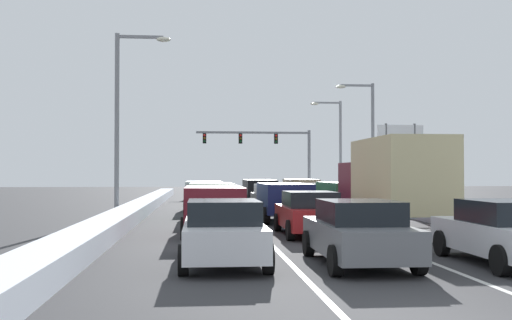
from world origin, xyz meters
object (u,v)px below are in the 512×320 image
at_px(suv_green_left_lane_third, 211,198).
at_px(suv_black_center_lane_fifth, 259,189).
at_px(roadside_sign_right, 400,145).
at_px(sedan_silver_right_lane_fourth, 317,196).
at_px(suv_navy_center_lane_third, 284,198).
at_px(box_truck_right_lane_second, 393,179).
at_px(sedan_charcoal_center_lane_fourth, 270,197).
at_px(street_lamp_left_mid, 124,108).
at_px(sedan_tan_left_lane_fifth, 206,194).
at_px(sedan_red_center_lane_second, 309,213).
at_px(traffic_light_gantry, 269,145).
at_px(sedan_gray_center_lane_nearest, 358,232).
at_px(suv_tan_right_lane_fifth, 301,188).
at_px(suv_silver_left_lane_fourth, 204,193).
at_px(sedan_white_left_lane_nearest, 223,232).
at_px(suv_maroon_left_lane_second, 214,205).
at_px(sedan_white_right_lane_nearest, 505,232).
at_px(suv_green_right_lane_third, 345,195).
at_px(street_lamp_right_near, 368,132).
at_px(street_lamp_right_mid, 336,140).

bearing_deg(suv_green_left_lane_third, suv_black_center_lane_fifth, 75.07).
relative_size(suv_black_center_lane_fifth, roadside_sign_right, 0.89).
relative_size(sedan_silver_right_lane_fourth, roadside_sign_right, 0.82).
bearing_deg(suv_navy_center_lane_third, box_truck_right_lane_second, -55.43).
bearing_deg(sedan_charcoal_center_lane_fourth, street_lamp_left_mid, -150.77).
bearing_deg(sedan_tan_left_lane_fifth, sedan_red_center_lane_second, -80.35).
xyz_separation_m(traffic_light_gantry, street_lamp_left_mid, (-10.24, -27.87, 0.51)).
xyz_separation_m(sedan_gray_center_lane_nearest, suv_black_center_lane_fifth, (0.32, 26.91, 0.25)).
xyz_separation_m(suv_tan_right_lane_fifth, street_lamp_left_mid, (-10.84, -13.58, 4.23)).
xyz_separation_m(suv_tan_right_lane_fifth, sedan_charcoal_center_lane_fourth, (-3.31, -9.37, -0.25)).
height_order(suv_silver_left_lane_fourth, roadside_sign_right, roadside_sign_right).
bearing_deg(sedan_white_left_lane_nearest, suv_maroon_left_lane_second, 90.60).
relative_size(sedan_red_center_lane_second, suv_maroon_left_lane_second, 0.92).
xyz_separation_m(suv_tan_right_lane_fifth, suv_silver_left_lane_fourth, (-6.99, -9.39, 0.00)).
bearing_deg(sedan_white_right_lane_nearest, suv_tan_right_lane_fifth, 89.82).
height_order(sedan_silver_right_lane_fourth, suv_black_center_lane_fifth, suv_black_center_lane_fifth).
xyz_separation_m(street_lamp_left_mid, roadside_sign_right, (17.25, 10.74, -1.23)).
bearing_deg(box_truck_right_lane_second, suv_silver_left_lane_fourth, 119.70).
relative_size(sedan_red_center_lane_second, roadside_sign_right, 0.82).
distance_m(suv_navy_center_lane_third, suv_silver_left_lane_fourth, 7.90).
relative_size(suv_tan_right_lane_fifth, sedan_gray_center_lane_nearest, 1.09).
height_order(sedan_white_right_lane_nearest, sedan_tan_left_lane_fifth, same).
relative_size(suv_green_right_lane_third, suv_black_center_lane_fifth, 1.00).
height_order(sedan_silver_right_lane_fourth, sedan_gray_center_lane_nearest, same).
bearing_deg(sedan_red_center_lane_second, suv_black_center_lane_fifth, 89.24).
bearing_deg(traffic_light_gantry, sedan_red_center_lane_second, -94.46).
xyz_separation_m(box_truck_right_lane_second, suv_black_center_lane_fifth, (-3.06, 19.11, -0.88)).
bearing_deg(suv_green_right_lane_third, sedan_silver_right_lane_fourth, 91.00).
xyz_separation_m(sedan_gray_center_lane_nearest, sedan_red_center_lane_second, (0.05, 6.66, 0.00)).
bearing_deg(sedan_tan_left_lane_fifth, street_lamp_right_near, -1.03).
bearing_deg(box_truck_right_lane_second, sedan_charcoal_center_lane_fourth, 104.72).
bearing_deg(sedan_silver_right_lane_fourth, suv_maroon_left_lane_second, -113.71).
height_order(sedan_white_left_lane_nearest, roadside_sign_right, roadside_sign_right).
bearing_deg(street_lamp_right_near, suv_black_center_lane_fifth, 173.30).
height_order(box_truck_right_lane_second, street_lamp_right_mid, street_lamp_right_mid).
bearing_deg(traffic_light_gantry, street_lamp_right_near, -75.05).
height_order(suv_navy_center_lane_third, street_lamp_right_mid, street_lamp_right_mid).
xyz_separation_m(box_truck_right_lane_second, sedan_gray_center_lane_nearest, (-3.38, -7.81, -1.14)).
height_order(suv_navy_center_lane_third, suv_green_left_lane_third, same).
height_order(street_lamp_right_mid, street_lamp_left_mid, street_lamp_left_mid).
xyz_separation_m(suv_tan_right_lane_fifth, traffic_light_gantry, (-0.61, 14.29, 3.72)).
xyz_separation_m(suv_tan_right_lane_fifth, sedan_red_center_lane_second, (-3.48, -22.54, -0.25)).
bearing_deg(sedan_charcoal_center_lane_fourth, sedan_white_left_lane_nearest, -99.80).
xyz_separation_m(sedan_silver_right_lane_fourth, street_lamp_right_mid, (4.32, 13.78, 4.12)).
height_order(box_truck_right_lane_second, street_lamp_left_mid, street_lamp_left_mid).
xyz_separation_m(sedan_gray_center_lane_nearest, suv_maroon_left_lane_second, (-3.21, 7.27, 0.25)).
distance_m(sedan_gray_center_lane_nearest, suv_silver_left_lane_fourth, 20.10).
xyz_separation_m(suv_green_right_lane_third, roadside_sign_right, (6.45, 10.61, 3.00)).
xyz_separation_m(box_truck_right_lane_second, sedan_red_center_lane_second, (-3.33, -1.15, -1.14)).
distance_m(suv_tan_right_lane_fifth, sedan_charcoal_center_lane_fourth, 9.94).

